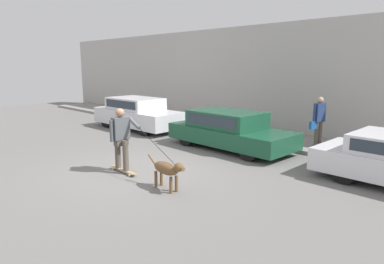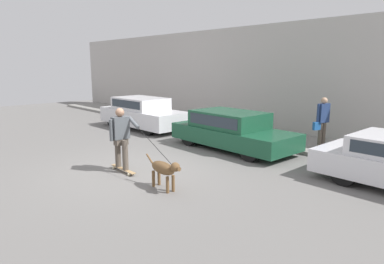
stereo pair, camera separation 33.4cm
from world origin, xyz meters
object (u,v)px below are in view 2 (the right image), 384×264
Objects in this scene: dog at (164,169)px; parked_car_1 at (232,131)px; pedestrian_with_bag at (322,120)px; skateboarder at (121,136)px; parked_car_0 at (143,113)px.

parked_car_1 is at bearing 113.22° from dog.
pedestrian_with_bag is at bearing 86.02° from dog.
pedestrian_with_bag is (2.47, 5.77, 0.08)m from skateboarder.
parked_car_1 is 4.22m from dog.
dog is 1.83m from skateboarder.
pedestrian_with_bag reaches higher than dog.
parked_car_0 is 1.01× the size of parked_car_1.
skateboarder is 6.28m from pedestrian_with_bag.
parked_car_1 is 3.97m from skateboarder.
parked_car_0 is 3.47× the size of dog.
parked_car_1 is 3.42× the size of dog.
parked_car_0 is 6.17m from skateboarder.
parked_car_0 is 5.05m from parked_car_1.
parked_car_0 is 7.62m from dog.
dog is at bearing -32.21° from parked_car_0.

